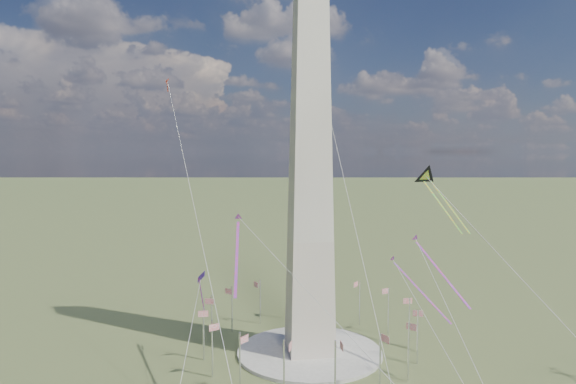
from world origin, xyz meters
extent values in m
plane|color=#425A2D|center=(0.00, 0.00, 0.00)|extent=(2000.00, 2000.00, 0.00)
cylinder|color=beige|center=(0.00, 0.00, 0.40)|extent=(36.00, 36.00, 0.80)
cylinder|color=silver|center=(26.00, 0.00, 6.50)|extent=(0.36, 0.36, 13.00)
cube|color=red|center=(26.00, 1.30, 11.80)|extent=(2.40, 0.08, 1.50)
cylinder|color=silver|center=(24.02, 9.95, 6.50)|extent=(0.36, 0.36, 13.00)
cube|color=red|center=(23.52, 11.15, 11.80)|extent=(2.25, 0.99, 1.50)
cylinder|color=silver|center=(18.38, 18.38, 6.50)|extent=(0.36, 0.36, 13.00)
cube|color=red|center=(17.47, 19.30, 11.80)|extent=(1.75, 1.75, 1.50)
cylinder|color=silver|center=(9.95, 24.02, 6.50)|extent=(0.36, 0.36, 13.00)
cube|color=red|center=(8.75, 24.52, 11.80)|extent=(0.99, 2.25, 1.50)
cylinder|color=silver|center=(0.00, 26.00, 6.50)|extent=(0.36, 0.36, 13.00)
cube|color=red|center=(-1.30, 26.00, 11.80)|extent=(0.08, 2.40, 1.50)
cylinder|color=silver|center=(-9.95, 24.02, 6.50)|extent=(0.36, 0.36, 13.00)
cube|color=red|center=(-11.15, 23.52, 11.80)|extent=(0.99, 2.25, 1.50)
cylinder|color=silver|center=(-18.38, 18.38, 6.50)|extent=(0.36, 0.36, 13.00)
cube|color=red|center=(-19.30, 17.47, 11.80)|extent=(1.75, 1.75, 1.50)
cylinder|color=silver|center=(-24.02, 9.95, 6.50)|extent=(0.36, 0.36, 13.00)
cube|color=red|center=(-24.52, 8.75, 11.80)|extent=(2.25, 0.99, 1.50)
cylinder|color=silver|center=(-26.00, 0.00, 6.50)|extent=(0.36, 0.36, 13.00)
cube|color=red|center=(-26.00, -1.30, 11.80)|extent=(2.40, 0.08, 1.50)
cylinder|color=silver|center=(-24.02, -9.95, 6.50)|extent=(0.36, 0.36, 13.00)
cube|color=red|center=(-23.52, -11.15, 11.80)|extent=(2.25, 0.99, 1.50)
cylinder|color=silver|center=(-18.38, -18.38, 6.50)|extent=(0.36, 0.36, 13.00)
cube|color=red|center=(-17.47, -19.30, 11.80)|extent=(1.75, 1.75, 1.50)
cylinder|color=silver|center=(-9.95, -24.02, 6.50)|extent=(0.36, 0.36, 13.00)
cube|color=red|center=(-8.75, -24.52, 11.80)|extent=(0.99, 2.25, 1.50)
cylinder|color=silver|center=(0.00, -26.00, 6.50)|extent=(0.36, 0.36, 13.00)
cube|color=red|center=(1.30, -26.00, 11.80)|extent=(0.08, 2.40, 1.50)
cylinder|color=silver|center=(9.95, -24.02, 6.50)|extent=(0.36, 0.36, 13.00)
cube|color=red|center=(11.15, -23.52, 11.80)|extent=(0.99, 2.25, 1.50)
cylinder|color=silver|center=(18.38, -18.38, 6.50)|extent=(0.36, 0.36, 13.00)
cube|color=red|center=(19.30, -17.47, 11.80)|extent=(1.75, 1.75, 1.50)
cylinder|color=silver|center=(24.02, -9.95, 6.50)|extent=(0.36, 0.36, 13.00)
cube|color=red|center=(24.52, -8.75, 11.80)|extent=(2.25, 0.99, 1.50)
cube|color=orange|center=(36.55, 0.90, 36.32)|extent=(3.19, 16.75, 11.85)
cube|color=orange|center=(34.42, 0.55, 36.32)|extent=(3.19, 16.75, 11.85)
cube|color=#39186F|center=(-26.37, -0.03, 20.45)|extent=(1.81, 3.05, 2.58)
cube|color=#FF2829|center=(-26.37, -0.03, 16.19)|extent=(1.39, 3.17, 8.92)
cube|color=#FF2829|center=(26.95, -15.63, 23.01)|extent=(5.39, 17.51, 11.28)
cube|color=#FF2829|center=(-18.63, -14.26, 27.97)|extent=(2.39, 19.63, 12.31)
cube|color=#FF2829|center=(29.32, 0.69, 14.28)|extent=(9.03, 17.23, 11.88)
cube|color=red|center=(-36.38, 38.97, 71.67)|extent=(1.24, 1.59, 1.51)
cube|color=red|center=(-36.38, 38.97, 70.03)|extent=(0.49, 1.32, 3.45)
cube|color=white|center=(12.40, 50.30, 79.90)|extent=(1.03, 1.67, 1.41)
cube|color=white|center=(12.40, 50.30, 78.37)|extent=(0.69, 1.21, 3.21)
camera|label=1|loc=(-24.28, -121.85, 50.15)|focal=32.00mm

